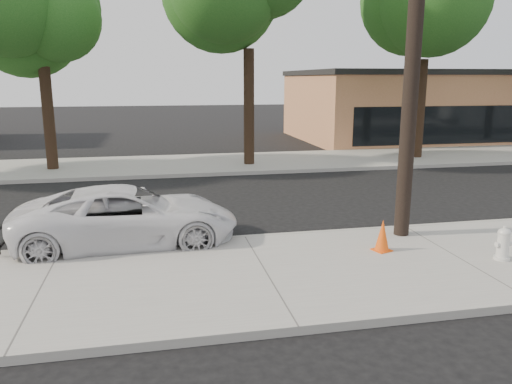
{
  "coord_description": "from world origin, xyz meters",
  "views": [
    {
      "loc": [
        -1.95,
        -12.91,
        3.69
      ],
      "look_at": [
        0.43,
        -1.32,
        1.0
      ],
      "focal_mm": 35.0,
      "sensor_mm": 36.0,
      "label": 1
    }
  ],
  "objects_px": {
    "police_cruiser": "(128,217)",
    "traffic_cone": "(382,236)",
    "utility_pole": "(415,30)",
    "fire_hydrant": "(503,244)"
  },
  "relations": [
    {
      "from": "police_cruiser",
      "to": "traffic_cone",
      "type": "xyz_separation_m",
      "value": [
        5.26,
        -1.86,
        -0.21
      ]
    },
    {
      "from": "utility_pole",
      "to": "traffic_cone",
      "type": "xyz_separation_m",
      "value": [
        -0.94,
        -0.96,
        -4.22
      ]
    },
    {
      "from": "utility_pole",
      "to": "fire_hydrant",
      "type": "xyz_separation_m",
      "value": [
        1.19,
        -1.94,
        -4.23
      ]
    },
    {
      "from": "fire_hydrant",
      "to": "traffic_cone",
      "type": "height_order",
      "value": "traffic_cone"
    },
    {
      "from": "utility_pole",
      "to": "police_cruiser",
      "type": "bearing_deg",
      "value": 171.74
    },
    {
      "from": "fire_hydrant",
      "to": "utility_pole",
      "type": "bearing_deg",
      "value": 118.31
    },
    {
      "from": "utility_pole",
      "to": "fire_hydrant",
      "type": "bearing_deg",
      "value": -58.51
    },
    {
      "from": "utility_pole",
      "to": "traffic_cone",
      "type": "bearing_deg",
      "value": -134.49
    },
    {
      "from": "police_cruiser",
      "to": "traffic_cone",
      "type": "height_order",
      "value": "police_cruiser"
    },
    {
      "from": "utility_pole",
      "to": "traffic_cone",
      "type": "relative_size",
      "value": 13.46
    }
  ]
}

